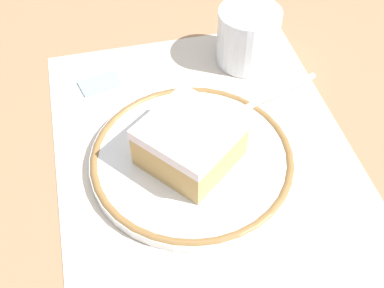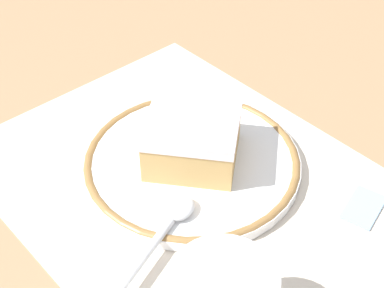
% 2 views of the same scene
% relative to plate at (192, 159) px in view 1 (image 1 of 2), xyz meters
% --- Properties ---
extents(ground_plane, '(2.40, 2.40, 0.00)m').
position_rel_plate_xyz_m(ground_plane, '(0.01, -0.02, -0.01)').
color(ground_plane, '#9E7551').
extents(placemat, '(0.41, 0.32, 0.00)m').
position_rel_plate_xyz_m(placemat, '(0.01, -0.02, -0.01)').
color(placemat, beige).
rests_on(placemat, ground_plane).
extents(plate, '(0.22, 0.22, 0.01)m').
position_rel_plate_xyz_m(plate, '(0.00, 0.00, 0.00)').
color(plate, white).
rests_on(plate, placemat).
extents(cake_slice, '(0.12, 0.12, 0.05)m').
position_rel_plate_xyz_m(cake_slice, '(-0.00, 0.00, 0.03)').
color(cake_slice, tan).
rests_on(cake_slice, plate).
extents(spoon, '(0.06, 0.14, 0.01)m').
position_rel_plate_xyz_m(spoon, '(0.06, -0.08, 0.01)').
color(spoon, silver).
rests_on(spoon, plate).
extents(cup, '(0.08, 0.08, 0.07)m').
position_rel_plate_xyz_m(cup, '(0.15, -0.11, 0.02)').
color(cup, silver).
rests_on(cup, placemat).
extents(sugar_packet, '(0.04, 0.06, 0.01)m').
position_rel_plate_xyz_m(sugar_packet, '(0.15, 0.08, -0.00)').
color(sugar_packet, '#8CB2E0').
rests_on(sugar_packet, placemat).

